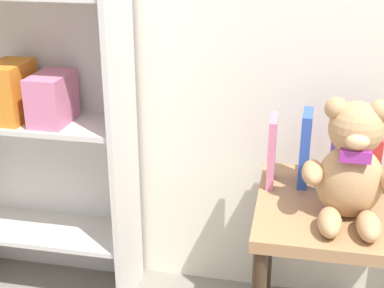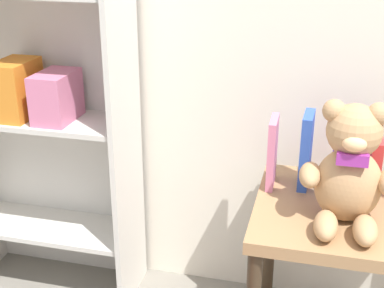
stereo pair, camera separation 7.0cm
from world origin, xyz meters
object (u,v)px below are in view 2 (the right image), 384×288
book_standing_blue (306,150)px  book_standing_red (374,167)px  bookshelf_side (43,90)px  book_standing_purple (340,151)px  book_standing_pink (272,152)px  teddy_bear (350,170)px  display_table (350,234)px

book_standing_blue → book_standing_red: 0.20m
bookshelf_side → book_standing_purple: bearing=-3.3°
book_standing_pink → book_standing_red: book_standing_pink is taller
book_standing_pink → book_standing_purple: (0.20, 0.02, 0.01)m
book_standing_blue → teddy_bear: bearing=-56.4°
book_standing_pink → book_standing_blue: book_standing_blue is taller
book_standing_pink → bookshelf_side: bearing=173.3°
bookshelf_side → book_standing_blue: bearing=-3.8°
book_standing_blue → book_standing_red: book_standing_blue is taller
display_table → teddy_bear: 0.25m
book_standing_blue → book_standing_purple: book_standing_purple is taller
book_standing_blue → book_standing_purple: size_ratio=0.96×
display_table → book_standing_purple: 0.24m
teddy_bear → display_table: bearing=69.4°
book_standing_pink → book_standing_red: 0.30m
book_standing_purple → book_standing_red: (0.10, -0.02, -0.03)m
teddy_bear → book_standing_red: 0.20m
book_standing_red → book_standing_pink: bearing=-178.8°
teddy_bear → book_standing_purple: size_ratio=1.40×
book_standing_red → display_table: bearing=-115.3°
book_standing_pink → book_standing_red: (0.29, 0.00, -0.02)m
bookshelf_side → book_standing_pink: 0.81m
teddy_bear → book_standing_purple: 0.20m
bookshelf_side → book_standing_pink: bookshelf_side is taller
book_standing_purple → book_standing_red: bearing=-14.4°
bookshelf_side → display_table: bearing=-9.8°
book_standing_blue → bookshelf_side: bearing=178.6°
book_standing_purple → display_table: bearing=-70.9°
teddy_bear → book_standing_pink: bearing=141.2°
book_standing_pink → teddy_bear: bearing=-39.6°
teddy_bear → book_standing_red: bearing=66.4°
bookshelf_side → book_standing_purple: 1.00m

